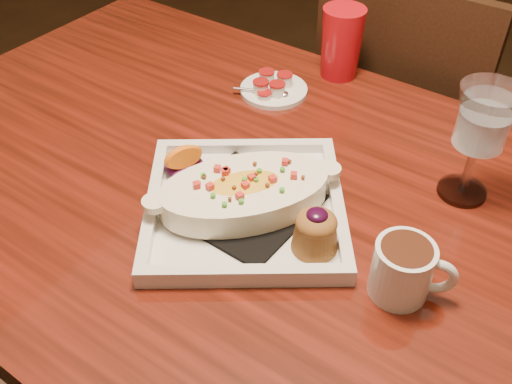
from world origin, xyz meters
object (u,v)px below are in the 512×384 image
Objects in this scene: goblet at (483,124)px; chair_far at (402,130)px; coffee_mug at (404,269)px; table at (266,234)px; plate at (249,199)px; saucer at (272,88)px; red_tumbler at (341,43)px.

chair_far is at bearing 120.25° from goblet.
chair_far is 4.74× the size of goblet.
table is at bearing 145.27° from coffee_mug.
plate is at bearing -136.82° from goblet.
plate is 0.36m from saucer.
goblet reaches higher than chair_far.
red_tumbler is (-0.35, 0.46, 0.03)m from coffee_mug.
coffee_mug is 0.53m from saucer.
table is at bearing 58.91° from plate.
red_tumbler is (0.07, 0.14, 0.06)m from saucer.
coffee_mug is (0.26, -0.69, 0.29)m from chair_far.
coffee_mug is 0.26m from goblet.
coffee_mug is 0.76× the size of red_tumbler.
saucer is (-0.42, 0.08, -0.12)m from goblet.
saucer is at bearing -118.03° from red_tumbler.
chair_far is at bearing 68.92° from red_tumbler.
table is 0.31m from coffee_mug.
coffee_mug reaches higher than plate.
chair_far reaches higher than red_tumbler.
table is 1.61× the size of chair_far.
plate is 2.90× the size of red_tumbler.
goblet is at bearing -10.29° from saucer.
chair_far is at bearing 90.00° from table.
plate is (0.00, -0.69, 0.27)m from chair_far.
goblet is at bearing -31.92° from red_tumbler.
red_tumbler is at bearing 105.93° from coffee_mug.
chair_far is (-0.00, 0.63, -0.15)m from table.
chair_far is 0.40m from red_tumbler.
chair_far is at bearing 54.60° from plate.
table is 13.48× the size of coffee_mug.
chair_far is 0.74m from plate.
chair_far is 2.19× the size of plate.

